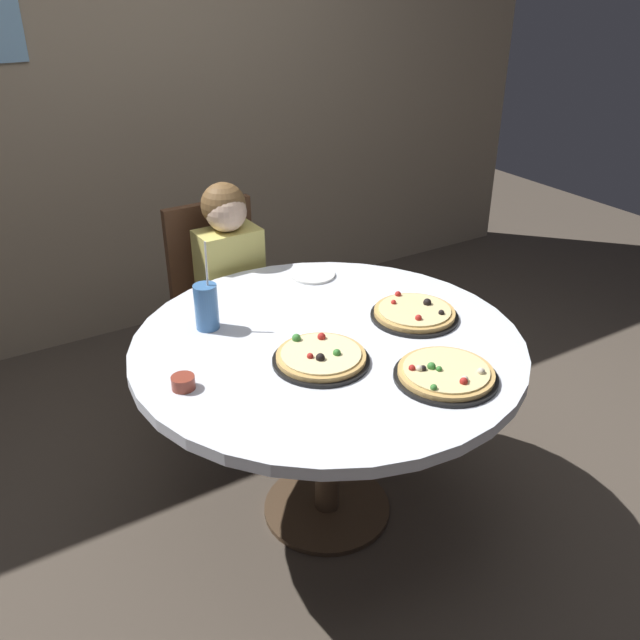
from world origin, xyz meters
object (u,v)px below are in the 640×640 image
at_px(dining_table, 328,362).
at_px(diner_child, 241,324).
at_px(pizza_cheese, 321,357).
at_px(chair_wooden, 222,299).
at_px(soda_cup, 206,306).
at_px(pizza_pepperoni, 446,374).
at_px(pizza_veggie, 414,313).
at_px(sauce_bowl, 183,382).
at_px(plate_small, 313,275).

height_order(dining_table, diner_child, diner_child).
bearing_deg(pizza_cheese, dining_table, 48.93).
relative_size(chair_wooden, soda_cup, 3.09).
xyz_separation_m(pizza_pepperoni, soda_cup, (-0.48, 0.67, 0.06)).
distance_m(pizza_veggie, pizza_cheese, 0.45).
bearing_deg(dining_table, sauce_bowl, -177.42).
distance_m(chair_wooden, plate_small, 0.52).
bearing_deg(pizza_cheese, plate_small, 61.14).
bearing_deg(pizza_pepperoni, chair_wooden, 97.83).
bearing_deg(plate_small, dining_table, -115.45).
height_order(pizza_veggie, soda_cup, soda_cup).
relative_size(chair_wooden, plate_small, 5.28).
relative_size(pizza_cheese, soda_cup, 1.00).
xyz_separation_m(chair_wooden, pizza_veggie, (0.34, -0.91, 0.24)).
bearing_deg(sauce_bowl, dining_table, 2.58).
relative_size(pizza_veggie, pizza_cheese, 1.01).
bearing_deg(pizza_veggie, pizza_cheese, -169.51).
distance_m(diner_child, soda_cup, 0.62).
xyz_separation_m(diner_child, pizza_pepperoni, (0.17, -1.09, 0.28)).
bearing_deg(dining_table, plate_small, 64.55).
height_order(diner_child, pizza_veggie, diner_child).
relative_size(pizza_veggie, pizza_pepperoni, 0.98).
distance_m(dining_table, plate_small, 0.52).
bearing_deg(sauce_bowl, soda_cup, 55.58).
height_order(chair_wooden, pizza_cheese, chair_wooden).
xyz_separation_m(diner_child, pizza_cheese, (-0.10, -0.81, 0.28)).
relative_size(pizza_veggie, sauce_bowl, 4.42).
bearing_deg(chair_wooden, diner_child, -88.94).
distance_m(pizza_veggie, pizza_pepperoni, 0.40).
relative_size(chair_wooden, diner_child, 0.88).
height_order(diner_child, plate_small, diner_child).
bearing_deg(plate_small, pizza_veggie, -76.28).
distance_m(dining_table, sauce_bowl, 0.53).
bearing_deg(plate_small, diner_child, 133.25).
distance_m(pizza_pepperoni, sauce_bowl, 0.78).
xyz_separation_m(diner_child, pizza_veggie, (0.34, -0.73, 0.28)).
bearing_deg(soda_cup, diner_child, 53.46).
height_order(diner_child, sauce_bowl, diner_child).
bearing_deg(diner_child, chair_wooden, 91.06).
bearing_deg(chair_wooden, dining_table, -89.88).
relative_size(diner_child, pizza_pepperoni, 3.43).
relative_size(diner_child, plate_small, 6.01).
distance_m(pizza_pepperoni, soda_cup, 0.83).
bearing_deg(pizza_cheese, diner_child, 83.17).
distance_m(chair_wooden, soda_cup, 0.74).
distance_m(diner_child, pizza_veggie, 0.85).
bearing_deg(plate_small, pizza_cheese, -118.86).
bearing_deg(pizza_pepperoni, plate_small, 86.73).
bearing_deg(pizza_pepperoni, pizza_veggie, 64.82).
bearing_deg(soda_cup, pizza_cheese, -61.82).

